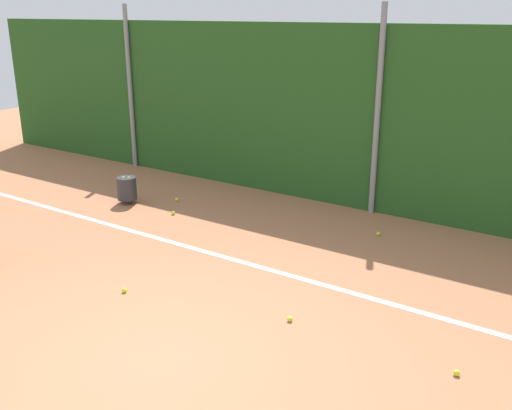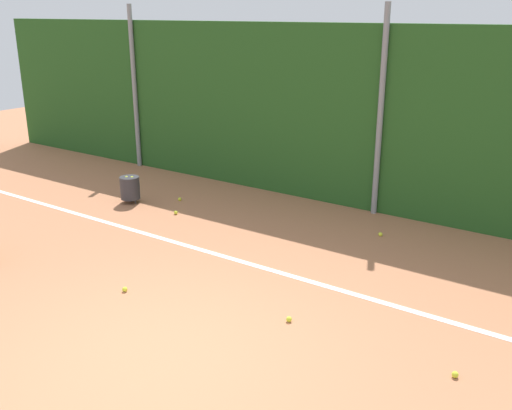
% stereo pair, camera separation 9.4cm
% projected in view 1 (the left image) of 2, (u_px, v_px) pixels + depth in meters
% --- Properties ---
extents(ground_plane, '(31.06, 31.06, 0.00)m').
position_uv_depth(ground_plane, '(250.00, 296.00, 7.26)').
color(ground_plane, '#B2704C').
extents(hedge_fence_backdrop, '(20.19, 0.25, 3.22)m').
position_uv_depth(hedge_fence_backdrop, '(381.00, 121.00, 9.89)').
color(hedge_fence_backdrop, '#23511E').
rests_on(hedge_fence_backdrop, ground_plane).
extents(fence_post_left, '(0.10, 0.10, 3.55)m').
position_uv_depth(fence_post_left, '(130.00, 88.00, 12.77)').
color(fence_post_left, gray).
rests_on(fence_post_left, ground_plane).
extents(fence_post_center, '(0.10, 0.10, 3.55)m').
position_uv_depth(fence_post_center, '(377.00, 113.00, 9.70)').
color(fence_post_center, gray).
rests_on(fence_post_center, ground_plane).
extents(court_baseline_paint, '(14.75, 0.10, 0.01)m').
position_uv_depth(court_baseline_paint, '(282.00, 273.00, 7.88)').
color(court_baseline_paint, white).
rests_on(court_baseline_paint, ground_plane).
extents(ball_hopper, '(0.36, 0.36, 0.51)m').
position_uv_depth(ball_hopper, '(127.00, 188.00, 10.66)').
color(ball_hopper, '#2D2D33').
rests_on(ball_hopper, ground_plane).
extents(tennis_ball_1, '(0.07, 0.07, 0.07)m').
position_uv_depth(tennis_ball_1, '(177.00, 200.00, 10.86)').
color(tennis_ball_1, '#CCDB33').
rests_on(tennis_ball_1, ground_plane).
extents(tennis_ball_2, '(0.07, 0.07, 0.07)m').
position_uv_depth(tennis_ball_2, '(378.00, 234.00, 9.20)').
color(tennis_ball_2, '#CCDB33').
rests_on(tennis_ball_2, ground_plane).
extents(tennis_ball_3, '(0.07, 0.07, 0.07)m').
position_uv_depth(tennis_ball_3, '(124.00, 290.00, 7.34)').
color(tennis_ball_3, '#CCDB33').
rests_on(tennis_ball_3, ground_plane).
extents(tennis_ball_5, '(0.07, 0.07, 0.07)m').
position_uv_depth(tennis_ball_5, '(290.00, 319.00, 6.65)').
color(tennis_ball_5, '#CCDB33').
rests_on(tennis_ball_5, ground_plane).
extents(tennis_ball_6, '(0.07, 0.07, 0.07)m').
position_uv_depth(tennis_ball_6, '(457.00, 373.00, 5.66)').
color(tennis_ball_6, '#CCDB33').
rests_on(tennis_ball_6, ground_plane).
extents(tennis_ball_7, '(0.07, 0.07, 0.07)m').
position_uv_depth(tennis_ball_7, '(173.00, 213.00, 10.14)').
color(tennis_ball_7, '#CCDB33').
rests_on(tennis_ball_7, ground_plane).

